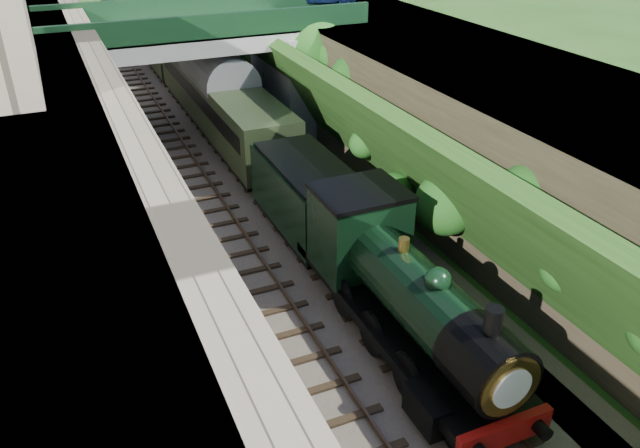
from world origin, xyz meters
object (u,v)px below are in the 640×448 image
(road_bridge, at_px, (214,66))
(tender, at_px, (308,200))
(locomotive, at_px, (403,293))
(tree, at_px, (316,55))

(road_bridge, relative_size, tender, 2.67)
(road_bridge, xyz_separation_m, locomotive, (0.26, -19.61, -2.18))
(tree, relative_size, tender, 1.10)
(tree, xyz_separation_m, tender, (-4.71, -10.05, -3.03))
(tree, bearing_deg, tender, -115.13)
(road_bridge, height_order, locomotive, road_bridge)
(tree, bearing_deg, locomotive, -105.15)
(tree, bearing_deg, road_bridge, 156.09)
(tender, bearing_deg, tree, 64.87)
(road_bridge, height_order, tree, road_bridge)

